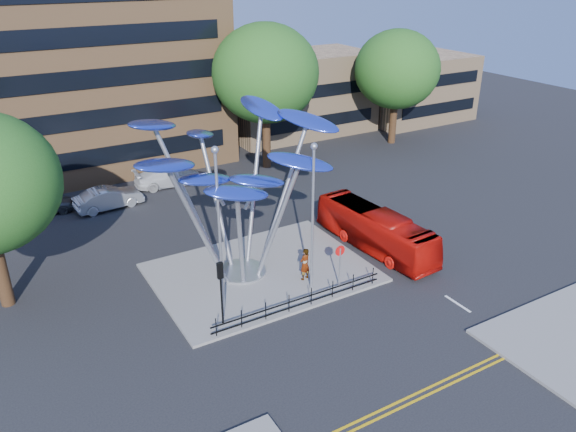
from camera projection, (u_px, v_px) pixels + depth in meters
ground at (335, 321)px, 28.22m from camera, size 120.00×120.00×0.00m
traffic_island at (261, 272)px, 32.44m from camera, size 12.00×9.00×0.15m
double_yellow_near at (416, 394)px, 23.51m from camera, size 40.00×0.12×0.01m
double_yellow_far at (421, 398)px, 23.28m from camera, size 40.00×0.12×0.01m
low_building_near at (298, 94)px, 57.41m from camera, size 15.00×8.00×8.00m
low_building_far at (415, 88)px, 62.47m from camera, size 12.00×8.00×7.00m
tree_right at (265, 74)px, 45.78m from camera, size 8.80×8.80×12.11m
tree_far at (397, 70)px, 52.58m from camera, size 8.00×8.00×10.81m
leaf_sculpture at (235, 161)px, 29.64m from camera, size 12.72×9.54×9.51m
street_lamp_left at (219, 218)px, 26.66m from camera, size 0.36×0.36×8.80m
street_lamp_right at (313, 206)px, 28.67m from camera, size 0.36×0.36×8.30m
traffic_light_island at (221, 280)px, 26.80m from camera, size 0.28×0.18×3.42m
no_entry_sign_island at (340, 259)px, 30.35m from camera, size 0.60×0.10×2.45m
pedestrian_railing_front at (300, 301)px, 28.86m from camera, size 10.00×0.06×1.00m
red_bus at (375, 230)px, 34.79m from camera, size 2.75×9.34×2.57m
pedestrian at (305, 264)px, 31.26m from camera, size 0.80×0.64×1.91m
parked_car_left at (39, 204)px, 39.73m from camera, size 4.65×2.21×1.53m
parked_car_mid at (109, 198)px, 40.63m from camera, size 4.99×2.17×1.60m
parked_car_right at (168, 176)px, 44.76m from camera, size 5.42×2.40×1.55m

